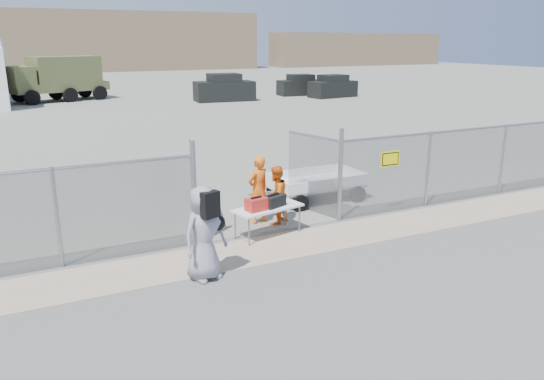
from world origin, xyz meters
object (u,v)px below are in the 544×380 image
security_worker_right (276,195)px  utility_trailer (316,186)px  security_worker_left (258,190)px  visitor (204,233)px  folding_table (268,221)px

security_worker_right → utility_trailer: security_worker_right is taller
security_worker_left → visitor: visitor is taller
visitor → security_worker_right: bearing=23.4°
folding_table → security_worker_right: size_ratio=1.12×
security_worker_left → utility_trailer: size_ratio=0.50×
folding_table → security_worker_right: security_worker_right is taller
security_worker_left → utility_trailer: bearing=-172.9°
visitor → utility_trailer: bearing=20.9°
utility_trailer → visitor: bearing=-142.6°
security_worker_left → visitor: bearing=29.4°
folding_table → security_worker_left: (0.19, 0.98, 0.54)m
security_worker_left → visitor: 3.57m
folding_table → utility_trailer: (2.63, 2.16, 0.07)m
folding_table → visitor: bearing=-154.8°
folding_table → security_worker_left: 1.14m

